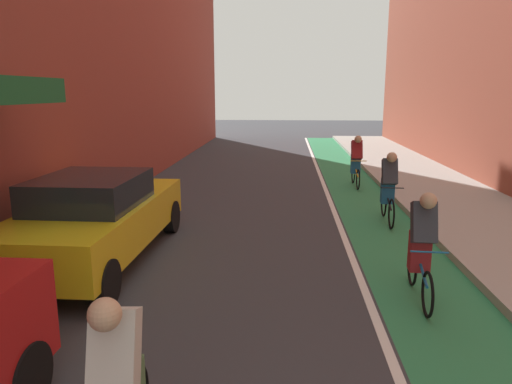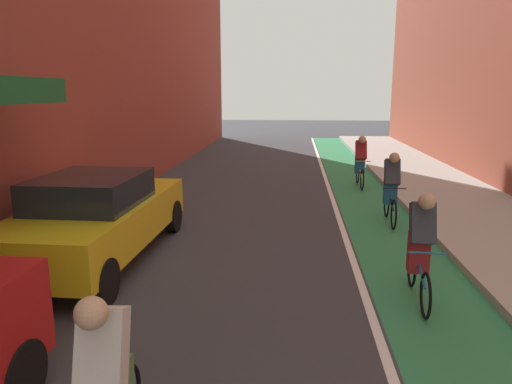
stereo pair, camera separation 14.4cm
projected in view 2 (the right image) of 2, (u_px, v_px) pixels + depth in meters
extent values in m
plane|color=#38383D|center=(259.00, 216.00, 11.22)|extent=(77.07, 77.07, 0.00)
cube|color=#2D8451|center=(366.00, 200.00, 12.95)|extent=(1.60, 35.03, 0.00)
cube|color=white|center=(332.00, 199.00, 13.02)|extent=(0.12, 35.03, 0.00)
cube|color=#A8A59E|center=(454.00, 199.00, 12.74)|extent=(3.08, 35.03, 0.14)
cylinder|color=black|center=(18.00, 376.00, 4.36)|extent=(0.23, 0.66, 0.66)
cube|color=yellow|center=(99.00, 221.00, 8.23)|extent=(1.85, 4.64, 0.70)
cube|color=black|center=(91.00, 192.00, 7.88)|extent=(1.59, 1.96, 0.55)
cylinder|color=black|center=(99.00, 214.00, 10.09)|extent=(0.23, 0.66, 0.66)
cylinder|color=black|center=(173.00, 216.00, 9.93)|extent=(0.23, 0.66, 0.66)
cylinder|color=black|center=(104.00, 282.00, 6.51)|extent=(0.23, 0.66, 0.66)
cube|color=beige|center=(102.00, 348.00, 3.28)|extent=(0.35, 0.42, 0.60)
sphere|color=tan|center=(91.00, 313.00, 3.06)|extent=(0.22, 0.22, 0.22)
torus|color=black|center=(426.00, 296.00, 6.13)|extent=(0.08, 0.61, 0.61)
torus|color=black|center=(412.00, 267.00, 7.15)|extent=(0.08, 0.61, 0.61)
cylinder|color=#1966A5|center=(419.00, 265.00, 6.59)|extent=(0.10, 0.96, 0.33)
cylinder|color=#1966A5|center=(417.00, 255.00, 6.76)|extent=(0.04, 0.12, 0.55)
cylinder|color=#1966A5|center=(427.00, 253.00, 6.09)|extent=(0.48, 0.05, 0.02)
cube|color=maroon|center=(419.00, 252.00, 6.66)|extent=(0.29, 0.26, 0.56)
cube|color=#333842|center=(423.00, 223.00, 6.44)|extent=(0.34, 0.42, 0.60)
sphere|color=tan|center=(427.00, 201.00, 6.22)|extent=(0.22, 0.22, 0.22)
torus|color=black|center=(394.00, 215.00, 10.08)|extent=(0.07, 0.65, 0.65)
torus|color=black|center=(387.00, 203.00, 11.10)|extent=(0.07, 0.65, 0.65)
cylinder|color=black|center=(390.00, 199.00, 10.55)|extent=(0.08, 0.96, 0.33)
cylinder|color=black|center=(389.00, 194.00, 10.71)|extent=(0.04, 0.12, 0.55)
cylinder|color=black|center=(395.00, 188.00, 10.05)|extent=(0.48, 0.04, 0.02)
cube|color=#1E598C|center=(390.00, 191.00, 10.62)|extent=(0.29, 0.25, 0.56)
cube|color=#333842|center=(392.00, 172.00, 10.40)|extent=(0.34, 0.41, 0.60)
sphere|color=tan|center=(394.00, 158.00, 10.18)|extent=(0.22, 0.22, 0.22)
cube|color=tan|center=(391.00, 170.00, 10.51)|extent=(0.27, 0.28, 0.39)
torus|color=black|center=(362.00, 180.00, 14.12)|extent=(0.04, 0.62, 0.62)
torus|color=black|center=(358.00, 174.00, 15.15)|extent=(0.04, 0.62, 0.62)
cylinder|color=gold|center=(360.00, 170.00, 14.59)|extent=(0.04, 0.96, 0.33)
cylinder|color=gold|center=(359.00, 166.00, 14.75)|extent=(0.04, 0.12, 0.55)
cylinder|color=gold|center=(363.00, 161.00, 14.08)|extent=(0.48, 0.03, 0.02)
cube|color=#1E598C|center=(360.00, 164.00, 14.66)|extent=(0.28, 0.24, 0.56)
cube|color=maroon|center=(361.00, 150.00, 14.44)|extent=(0.32, 0.40, 0.60)
sphere|color=tan|center=(362.00, 139.00, 14.22)|extent=(0.22, 0.22, 0.22)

